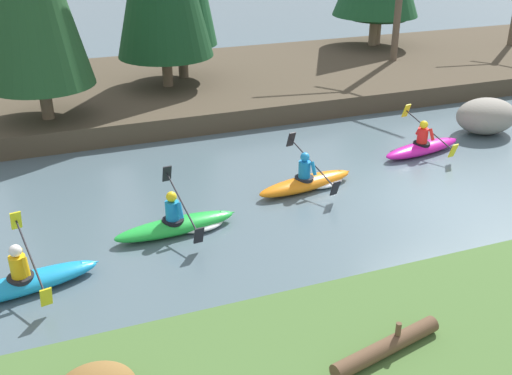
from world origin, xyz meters
TOP-DOWN VIEW (x-y plane):
  - ground_plane at (0.00, 0.00)m, footprint 90.00×90.00m
  - riverbank_far at (0.00, 10.51)m, footprint 44.00×8.93m
  - kayaker_lead at (1.55, 2.38)m, footprint 2.79×2.06m
  - kayaker_middle at (-2.49, 1.42)m, footprint 2.79×2.06m
  - kayaker_trailing at (-6.07, 0.42)m, footprint 2.79×2.07m
  - kayaker_far_back at (-9.29, -0.73)m, footprint 2.79×2.06m
  - boulder_midstream at (4.38, 3.17)m, footprint 1.94×1.52m
  - driftwood_log at (-4.57, -5.35)m, footprint 1.88×0.65m

SIDE VIEW (x-z plane):
  - ground_plane at x=0.00m, z-range 0.00..0.00m
  - kayaker_middle at x=-2.49m, z-range -0.40..0.80m
  - kayaker_trailing at x=-6.07m, z-range -0.40..0.80m
  - kayaker_lead at x=1.55m, z-range -0.38..0.82m
  - kayaker_far_back at x=-9.29m, z-range -0.38..0.82m
  - riverbank_far at x=0.00m, z-range 0.00..0.66m
  - boulder_midstream at x=4.38m, z-range 0.00..1.10m
  - driftwood_log at x=-4.57m, z-range 0.70..1.14m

